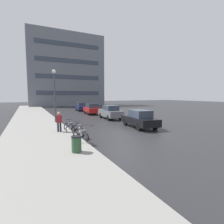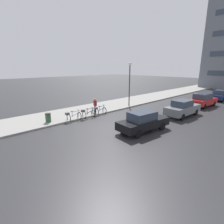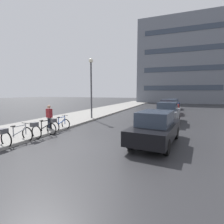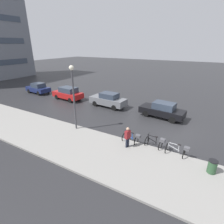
% 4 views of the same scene
% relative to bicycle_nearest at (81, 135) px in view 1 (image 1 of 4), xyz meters
% --- Properties ---
extents(ground_plane, '(140.00, 140.00, 0.00)m').
position_rel_bicycle_nearest_xyz_m(ground_plane, '(3.79, 1.23, -0.49)').
color(ground_plane, '#28282B').
extents(sidewalk_kerb, '(4.80, 60.00, 0.14)m').
position_rel_bicycle_nearest_xyz_m(sidewalk_kerb, '(-2.21, 11.23, -0.42)').
color(sidewalk_kerb, gray).
rests_on(sidewalk_kerb, ground).
extents(bicycle_nearest, '(0.81, 1.46, 0.97)m').
position_rel_bicycle_nearest_xyz_m(bicycle_nearest, '(0.00, 0.00, 0.00)').
color(bicycle_nearest, black).
rests_on(bicycle_nearest, ground).
extents(bicycle_second, '(0.85, 1.39, 1.01)m').
position_rel_bicycle_nearest_xyz_m(bicycle_second, '(0.22, 1.55, 0.01)').
color(bicycle_second, black).
rests_on(bicycle_second, ground).
extents(bicycle_third, '(0.76, 1.37, 0.96)m').
position_rel_bicycle_nearest_xyz_m(bicycle_third, '(-0.00, 3.25, -0.01)').
color(bicycle_third, black).
rests_on(bicycle_third, ground).
extents(car_black, '(2.20, 4.56, 1.59)m').
position_rel_bicycle_nearest_xyz_m(car_black, '(6.16, 2.64, 0.30)').
color(car_black, black).
rests_on(car_black, ground).
extents(car_grey, '(1.97, 4.49, 1.68)m').
position_rel_bicycle_nearest_xyz_m(car_grey, '(6.31, 9.08, 0.34)').
color(car_grey, slate).
rests_on(car_grey, ground).
extents(car_red, '(2.19, 4.36, 1.68)m').
position_rel_bicycle_nearest_xyz_m(car_red, '(6.07, 15.20, 0.36)').
color(car_red, '#AD1919').
rests_on(car_red, ground).
extents(car_navy, '(2.03, 3.86, 1.56)m').
position_rel_bicycle_nearest_xyz_m(car_navy, '(6.26, 21.37, 0.27)').
color(car_navy, navy).
rests_on(car_navy, ground).
extents(pedestrian, '(0.45, 0.34, 1.66)m').
position_rel_bicycle_nearest_xyz_m(pedestrian, '(-0.76, 3.27, 0.44)').
color(pedestrian, '#1E2333').
rests_on(pedestrian, ground).
extents(streetlamp, '(0.38, 0.38, 5.47)m').
position_rel_bicycle_nearest_xyz_m(streetlamp, '(-0.32, 8.35, 3.05)').
color(streetlamp, '#424247').
rests_on(streetlamp, ground).
extents(trash_bin, '(0.50, 0.50, 0.94)m').
position_rel_bicycle_nearest_xyz_m(trash_bin, '(-0.81, -2.01, -0.02)').
color(trash_bin, '#2D5133').
rests_on(trash_bin, ground).
extents(building_facade_main, '(19.81, 7.32, 19.33)m').
position_rel_bicycle_nearest_xyz_m(building_facade_main, '(7.32, 39.58, 9.17)').
color(building_facade_main, slate).
rests_on(building_facade_main, ground).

